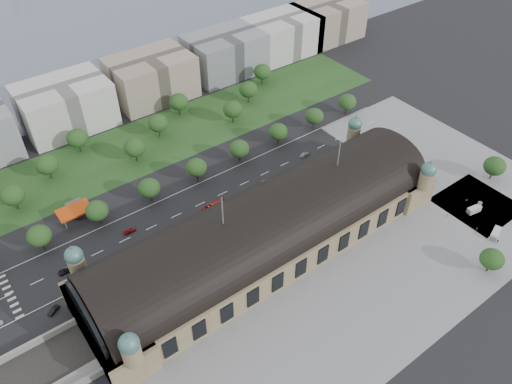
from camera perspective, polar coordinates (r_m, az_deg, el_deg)
ground at (r=201.54m, az=1.29°, el=-6.35°), size 900.00×900.00×0.00m
station at (r=194.09m, az=1.34°, el=-4.30°), size 150.00×48.40×44.30m
plaza_south at (r=187.09m, az=12.30°, el=-12.83°), size 190.00×48.00×0.12m
plaza_east at (r=262.22m, az=19.43°, el=4.00°), size 56.00×100.00×0.12m
road_slab at (r=217.11m, az=-9.09°, el=-2.68°), size 260.00×26.00×0.10m
grass_belt at (r=258.29m, az=-14.21°, el=4.62°), size 300.00×45.00×0.10m
petrol_station at (r=227.21m, az=-20.02°, el=-1.74°), size 14.00×13.00×5.05m
lake at (r=439.06m, az=-24.60°, el=17.88°), size 700.00×320.00×0.08m
office_3 at (r=280.99m, az=-20.95°, el=9.22°), size 45.00×32.00×24.00m
office_4 at (r=294.90m, az=-11.85°, el=12.68°), size 45.00×32.00×24.00m
office_5 at (r=316.19m, az=-3.59°, el=15.49°), size 45.00×32.00×24.00m
office_6 at (r=340.53m, az=3.00°, el=17.46°), size 45.00×32.00×24.00m
office_7 at (r=365.47m, az=8.15°, el=18.82°), size 45.00×32.00×24.00m
tree_row_2 at (r=213.25m, az=-23.54°, el=-4.61°), size 9.60×9.60×11.52m
tree_row_3 at (r=216.05m, az=-17.71°, el=-2.04°), size 9.60×9.60×11.52m
tree_row_4 at (r=221.44m, az=-12.11°, el=0.46°), size 9.60×9.60×11.52m
tree_row_5 at (r=229.23m, az=-6.83°, el=2.81°), size 9.60×9.60×11.52m
tree_row_6 at (r=239.18m, az=-1.92°, el=4.96°), size 9.60×9.60×11.52m
tree_row_7 at (r=251.03m, az=2.58°, el=6.90°), size 9.60×9.60×11.52m
tree_row_8 at (r=264.54m, az=6.68°, el=8.61°), size 9.60×9.60×11.52m
tree_row_9 at (r=279.46m, az=10.40°, el=10.11°), size 9.60×9.60×11.52m
tree_belt_3 at (r=236.08m, az=-26.04°, el=-0.31°), size 10.40×10.40×12.48m
tree_belt_4 at (r=247.47m, az=-22.76°, el=2.91°), size 10.40×10.40×12.48m
tree_belt_5 at (r=260.30m, az=-19.77°, el=5.81°), size 10.40×10.40×12.48m
tree_belt_6 at (r=245.68m, az=-13.71°, el=4.95°), size 10.40×10.40×12.48m
tree_belt_7 at (r=260.83m, az=-11.15°, el=7.72°), size 10.40×10.40×12.48m
tree_belt_8 at (r=276.98m, az=-8.85°, el=10.15°), size 10.40×10.40×12.48m
tree_belt_9 at (r=267.37m, az=-2.68°, el=9.40°), size 10.40×10.40×12.48m
tree_belt_10 at (r=285.18m, az=-0.89°, el=11.63°), size 10.40×10.40×12.48m
tree_belt_11 at (r=303.61m, az=0.72°, el=13.58°), size 10.40×10.40×12.48m
tree_plaza_ne at (r=253.22m, az=25.62°, el=2.69°), size 10.00×10.00×11.69m
tree_plaza_s at (r=208.08m, az=25.37°, el=-6.95°), size 9.00×9.00×10.64m
traffic_car_2 at (r=205.79m, az=-20.93°, el=-8.40°), size 5.91×2.98×1.60m
traffic_car_3 at (r=213.33m, az=-14.25°, el=-4.33°), size 5.40×2.33×1.55m
traffic_car_4 at (r=215.25m, az=-5.63°, el=-2.48°), size 4.27×1.92×1.42m
traffic_car_5 at (r=247.62m, az=5.61°, el=4.30°), size 5.10×2.03×1.65m
traffic_car_6 at (r=248.18m, az=7.87°, el=4.17°), size 6.14×3.38×1.63m
parked_car_0 at (r=195.14m, az=-22.13°, el=-12.43°), size 5.04×3.68×1.58m
parked_car_1 at (r=199.02m, az=-17.98°, el=-9.61°), size 5.78×4.27×1.46m
parked_car_2 at (r=198.66m, az=-18.69°, el=-9.92°), size 6.12×4.54×1.65m
parked_car_3 at (r=198.43m, az=-13.91°, el=-8.67°), size 4.65×3.95×1.50m
parked_car_4 at (r=198.47m, az=-13.98°, el=-8.72°), size 3.85×3.53×1.28m
parked_car_5 at (r=204.17m, az=-7.97°, el=-5.80°), size 5.27×4.27×1.33m
parked_car_6 at (r=207.36m, az=-6.99°, el=-4.73°), size 5.32×4.03×1.44m
bus_west at (r=217.39m, az=-4.82°, el=-1.60°), size 10.94×3.34×3.00m
bus_mid at (r=219.78m, az=-1.04°, el=-0.78°), size 12.59×4.07×3.45m
bus_east at (r=229.23m, az=2.19°, el=1.31°), size 13.36×4.33×3.66m
van_east at (r=234.68m, az=23.60°, el=-1.89°), size 6.61×3.60×2.71m
van_south at (r=226.85m, az=25.66°, el=-4.36°), size 7.39×4.68×2.98m
advertising_column at (r=237.20m, az=24.15°, el=-1.40°), size 1.85×1.85×3.52m
pedestrian_0 at (r=228.36m, az=21.01°, el=-2.54°), size 0.78×0.46×1.58m
pedestrian_1 at (r=226.87m, az=23.92°, el=-3.84°), size 0.66×0.82×1.94m
pedestrian_2 at (r=239.24m, az=22.93°, el=-0.84°), size 0.77×1.03×1.88m
pedestrian_4 at (r=224.67m, az=25.87°, el=-5.12°), size 1.36×1.01×1.94m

